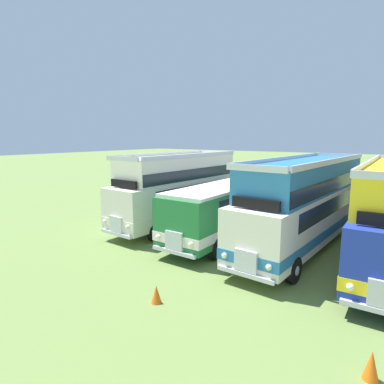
{
  "coord_description": "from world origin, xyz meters",
  "views": [
    {
      "loc": [
        0.69,
        -15.99,
        5.51
      ],
      "look_at": [
        -10.67,
        0.09,
        2.18
      ],
      "focal_mm": 30.72,
      "sensor_mm": 36.0,
      "label": 1
    }
  ],
  "objects_px": {
    "bus_third_in_row": "(306,201)",
    "cone_mid_row": "(371,365)",
    "cone_near_end": "(156,294)",
    "bus_second_in_row": "(232,205)",
    "bus_first_in_row": "(178,188)"
  },
  "relations": [
    {
      "from": "bus_third_in_row",
      "to": "cone_mid_row",
      "type": "relative_size",
      "value": 16.37
    },
    {
      "from": "bus_third_in_row",
      "to": "cone_near_end",
      "type": "relative_size",
      "value": 19.24
    },
    {
      "from": "bus_second_in_row",
      "to": "bus_third_in_row",
      "type": "xyz_separation_m",
      "value": [
        3.88,
        0.31,
        0.61
      ]
    },
    {
      "from": "bus_first_in_row",
      "to": "cone_mid_row",
      "type": "bearing_deg",
      "value": -34.53
    },
    {
      "from": "bus_second_in_row",
      "to": "bus_third_in_row",
      "type": "distance_m",
      "value": 3.94
    },
    {
      "from": "bus_second_in_row",
      "to": "cone_mid_row",
      "type": "height_order",
      "value": "bus_second_in_row"
    },
    {
      "from": "bus_second_in_row",
      "to": "cone_near_end",
      "type": "bearing_deg",
      "value": -79.26
    },
    {
      "from": "bus_first_in_row",
      "to": "bus_second_in_row",
      "type": "distance_m",
      "value": 3.91
    },
    {
      "from": "cone_near_end",
      "to": "cone_mid_row",
      "type": "relative_size",
      "value": 0.85
    },
    {
      "from": "bus_first_in_row",
      "to": "cone_near_end",
      "type": "xyz_separation_m",
      "value": [
        5.41,
        -8.26,
        -2.05
      ]
    },
    {
      "from": "bus_first_in_row",
      "to": "bus_second_in_row",
      "type": "bearing_deg",
      "value": -1.66
    },
    {
      "from": "bus_third_in_row",
      "to": "cone_mid_row",
      "type": "height_order",
      "value": "bus_third_in_row"
    },
    {
      "from": "bus_second_in_row",
      "to": "cone_near_end",
      "type": "distance_m",
      "value": 8.42
    },
    {
      "from": "bus_third_in_row",
      "to": "cone_near_end",
      "type": "distance_m",
      "value": 9.02
    },
    {
      "from": "bus_second_in_row",
      "to": "bus_third_in_row",
      "type": "bearing_deg",
      "value": 4.63
    }
  ]
}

